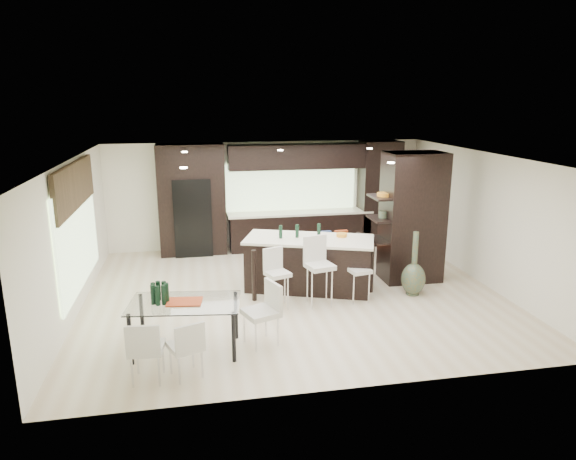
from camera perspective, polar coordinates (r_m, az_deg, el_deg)
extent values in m
plane|color=beige|center=(10.24, 0.63, -7.07)|extent=(8.00, 8.00, 0.00)
cube|color=white|center=(13.20, -2.34, 3.94)|extent=(8.00, 0.02, 2.70)
cube|color=white|center=(9.88, -22.75, -0.81)|extent=(0.02, 7.00, 2.70)
cube|color=white|center=(11.29, 20.98, 1.17)|extent=(0.02, 7.00, 2.70)
cube|color=white|center=(9.58, 0.67, 8.12)|extent=(8.00, 7.00, 0.02)
cube|color=#B2D199|center=(10.06, -22.31, -0.50)|extent=(0.04, 3.20, 1.90)
cube|color=#B2D199|center=(13.22, 0.26, 4.85)|extent=(3.40, 0.04, 1.20)
cube|color=brown|center=(9.87, -22.63, 4.56)|extent=(0.08, 3.00, 0.80)
cube|color=white|center=(9.83, 0.38, 8.16)|extent=(4.00, 3.00, 0.02)
cube|color=black|center=(12.96, 0.07, 3.75)|extent=(6.80, 0.68, 2.70)
cube|color=black|center=(12.77, -10.53, 1.52)|extent=(0.90, 0.68, 1.90)
cube|color=black|center=(10.98, 13.65, 1.38)|extent=(1.20, 0.80, 2.70)
cube|color=black|center=(10.35, 2.34, -3.72)|extent=(2.76, 1.90, 1.06)
cube|color=silver|center=(9.46, -1.15, -6.05)|extent=(0.50, 0.50, 0.89)
cube|color=silver|center=(9.55, 3.53, -5.38)|extent=(0.56, 0.56, 1.04)
cube|color=silver|center=(9.84, 7.89, -5.52)|extent=(0.44, 0.44, 0.84)
cube|color=black|center=(12.03, 5.47, -2.70)|extent=(1.19, 0.54, 0.45)
cube|color=white|center=(8.07, -11.28, -10.48)|extent=(1.75, 1.13, 0.79)
cube|color=silver|center=(7.39, -11.30, -12.96)|extent=(0.55, 0.55, 0.78)
cube|color=silver|center=(7.40, -15.39, -12.97)|extent=(0.50, 0.50, 0.83)
cube|color=silver|center=(8.09, -3.03, -9.63)|extent=(0.64, 0.64, 0.92)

